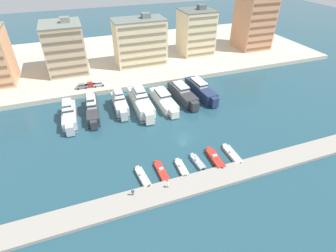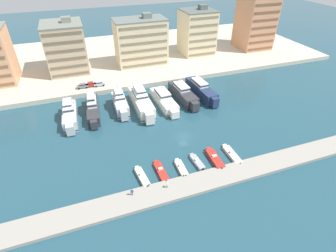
% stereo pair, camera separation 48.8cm
% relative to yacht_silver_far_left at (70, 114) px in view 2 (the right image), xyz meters
% --- Properties ---
extents(ground_plane, '(400.00, 400.00, 0.00)m').
position_rel_yacht_silver_far_left_xyz_m(ground_plane, '(30.22, -19.69, -2.35)').
color(ground_plane, '#234C5B').
extents(quay_promenade, '(180.00, 70.00, 1.74)m').
position_rel_yacht_silver_far_left_xyz_m(quay_promenade, '(30.22, 49.23, -1.48)').
color(quay_promenade, beige).
rests_on(quay_promenade, ground).
extents(pier_dock, '(120.00, 5.99, 0.84)m').
position_rel_yacht_silver_far_left_xyz_m(pier_dock, '(30.22, -37.81, -1.93)').
color(pier_dock, '#9E998E').
rests_on(pier_dock, ground).
extents(yacht_silver_far_left, '(4.70, 17.22, 8.18)m').
position_rel_yacht_silver_far_left_xyz_m(yacht_silver_far_left, '(0.00, 0.00, 0.00)').
color(yacht_silver_far_left, silver).
rests_on(yacht_silver_far_left, ground).
extents(yacht_charcoal_left, '(4.95, 19.32, 8.13)m').
position_rel_yacht_silver_far_left_xyz_m(yacht_charcoal_left, '(7.16, 1.81, -0.08)').
color(yacht_charcoal_left, '#333338').
rests_on(yacht_charcoal_left, ground).
extents(yacht_silver_mid_left, '(4.40, 15.57, 8.34)m').
position_rel_yacht_silver_far_left_xyz_m(yacht_silver_mid_left, '(16.13, 1.44, 0.08)').
color(yacht_silver_mid_left, silver).
rests_on(yacht_silver_mid_left, ground).
extents(yacht_ivory_center_left, '(5.00, 21.11, 8.88)m').
position_rel_yacht_silver_far_left_xyz_m(yacht_ivory_center_left, '(22.91, -0.26, 0.32)').
color(yacht_ivory_center_left, silver).
rests_on(yacht_ivory_center_left, ground).
extents(yacht_ivory_center, '(5.37, 19.66, 6.49)m').
position_rel_yacht_silver_far_left_xyz_m(yacht_ivory_center, '(30.94, -0.38, -0.48)').
color(yacht_ivory_center, silver).
rests_on(yacht_ivory_center, ground).
extents(yacht_charcoal_center_right, '(5.55, 19.44, 7.02)m').
position_rel_yacht_silver_far_left_xyz_m(yacht_charcoal_center_right, '(38.52, 0.91, -0.19)').
color(yacht_charcoal_center_right, '#333338').
rests_on(yacht_charcoal_center_right, ground).
extents(yacht_navy_mid_right, '(5.30, 20.26, 7.13)m').
position_rel_yacht_silver_far_left_xyz_m(yacht_navy_mid_right, '(45.81, 1.32, -0.10)').
color(yacht_navy_mid_right, navy).
rests_on(yacht_navy_mid_right, ground).
extents(motorboat_cream_far_left, '(2.41, 7.47, 1.53)m').
position_rel_yacht_silver_far_left_xyz_m(motorboat_cream_far_left, '(14.68, -31.66, -1.83)').
color(motorboat_cream_far_left, beige).
rests_on(motorboat_cream_far_left, ground).
extents(motorboat_red_left, '(2.04, 7.84, 1.25)m').
position_rel_yacht_silver_far_left_xyz_m(motorboat_red_left, '(19.51, -31.31, -1.93)').
color(motorboat_red_left, red).
rests_on(motorboat_red_left, ground).
extents(motorboat_cream_mid_left, '(1.88, 6.51, 1.38)m').
position_rel_yacht_silver_far_left_xyz_m(motorboat_cream_mid_left, '(24.55, -31.87, -1.88)').
color(motorboat_cream_mid_left, beige).
rests_on(motorboat_cream_mid_left, ground).
extents(motorboat_grey_center_left, '(2.06, 6.53, 1.32)m').
position_rel_yacht_silver_far_left_xyz_m(motorboat_grey_center_left, '(29.20, -31.24, -1.89)').
color(motorboat_grey_center_left, '#9EA3A8').
rests_on(motorboat_grey_center_left, ground).
extents(motorboat_red_center, '(2.48, 8.56, 1.45)m').
position_rel_yacht_silver_far_left_xyz_m(motorboat_red_center, '(33.92, -31.72, -1.80)').
color(motorboat_red_center, red).
rests_on(motorboat_red_center, ground).
extents(motorboat_cream_center_right, '(2.06, 8.32, 1.43)m').
position_rel_yacht_silver_far_left_xyz_m(motorboat_cream_center_right, '(39.01, -31.73, -1.89)').
color(motorboat_cream_center_right, beige).
rests_on(motorboat_cream_center_right, ground).
extents(car_grey_far_left, '(4.13, 1.97, 1.80)m').
position_rel_yacht_silver_far_left_xyz_m(car_grey_far_left, '(5.41, 18.69, 0.37)').
color(car_grey_far_left, slate).
rests_on(car_grey_far_left, quay_promenade).
extents(car_red_left, '(4.14, 1.99, 1.80)m').
position_rel_yacht_silver_far_left_xyz_m(car_red_left, '(8.31, 18.81, 0.37)').
color(car_red_left, red).
rests_on(car_red_left, quay_promenade).
extents(car_silver_mid_left, '(4.13, 1.97, 1.80)m').
position_rel_yacht_silver_far_left_xyz_m(car_silver_mid_left, '(11.58, 18.42, 0.37)').
color(car_silver_mid_left, '#B7BCC1').
rests_on(car_silver_mid_left, quay_promenade).
extents(apartment_block_left, '(15.46, 17.29, 21.33)m').
position_rel_yacht_silver_far_left_xyz_m(apartment_block_left, '(1.97, 38.00, 9.11)').
color(apartment_block_left, '#C6AD89').
rests_on(apartment_block_left, quay_promenade).
extents(apartment_block_mid_left, '(21.81, 12.60, 21.00)m').
position_rel_yacht_silver_far_left_xyz_m(apartment_block_mid_left, '(32.75, 35.78, 8.94)').
color(apartment_block_mid_left, beige).
rests_on(apartment_block_mid_left, quay_promenade).
extents(apartment_block_center_left, '(15.03, 14.58, 21.78)m').
position_rel_yacht_silver_far_left_xyz_m(apartment_block_center_left, '(61.39, 40.13, 9.34)').
color(apartment_block_center_left, beige).
rests_on(apartment_block_center_left, quay_promenade).
extents(apartment_block_center, '(15.55, 15.41, 29.28)m').
position_rel_yacht_silver_far_left_xyz_m(apartment_block_center, '(91.83, 37.93, 13.09)').
color(apartment_block_center, tan).
rests_on(apartment_block_center, quay_promenade).
extents(pedestrian_near_edge, '(0.68, 0.27, 1.76)m').
position_rel_yacht_silver_far_left_xyz_m(pedestrian_near_edge, '(11.21, -36.49, -0.46)').
color(pedestrian_near_edge, '#4C515B').
rests_on(pedestrian_near_edge, pier_dock).
extents(pedestrian_mid_deck, '(0.47, 0.45, 1.59)m').
position_rel_yacht_silver_far_left_xyz_m(pedestrian_mid_deck, '(19.14, -36.99, -0.57)').
color(pedestrian_mid_deck, '#7A6B56').
rests_on(pedestrian_mid_deck, pier_dock).
extents(bollard_west, '(0.20, 0.20, 0.61)m').
position_rel_yacht_silver_far_left_xyz_m(bollard_west, '(15.47, -35.07, -1.18)').
color(bollard_west, '#2D2D33').
rests_on(bollard_west, pier_dock).
extents(bollard_west_mid, '(0.20, 0.20, 0.61)m').
position_rel_yacht_silver_far_left_xyz_m(bollard_west_mid, '(23.92, -35.07, -1.18)').
color(bollard_west_mid, '#2D2D33').
rests_on(bollard_west_mid, pier_dock).
extents(bollard_east_mid, '(0.20, 0.20, 0.61)m').
position_rel_yacht_silver_far_left_xyz_m(bollard_east_mid, '(32.38, -35.07, -1.18)').
color(bollard_east_mid, '#2D2D33').
rests_on(bollard_east_mid, pier_dock).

